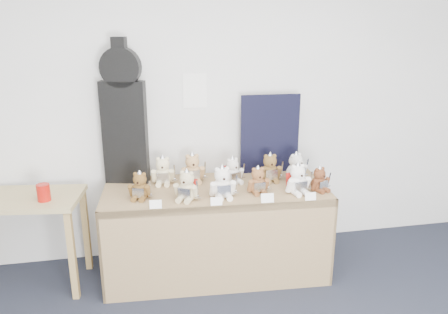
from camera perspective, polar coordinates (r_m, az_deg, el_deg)
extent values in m
plane|color=white|center=(3.90, -3.43, 6.20)|extent=(6.00, 0.00, 6.00)
cube|color=white|center=(3.87, -3.84, 8.64)|extent=(0.21, 0.00, 0.30)
cube|color=olive|center=(3.66, -1.14, -4.47)|extent=(1.89, 0.88, 0.06)
cube|color=olive|center=(3.48, -0.38, -12.18)|extent=(1.85, 0.14, 0.77)
cube|color=olive|center=(3.82, -15.05, -9.95)|extent=(0.07, 0.77, 0.77)
cube|color=olive|center=(4.00, 12.15, -8.47)|extent=(0.07, 0.77, 0.77)
cube|color=tan|center=(3.80, -25.18, -4.99)|extent=(1.00, 0.65, 0.04)
cube|color=#9C7843|center=(3.63, -19.22, -12.11)|extent=(0.06, 0.06, 0.74)
cube|color=#9C7843|center=(4.01, -17.57, -9.08)|extent=(0.06, 0.06, 0.74)
cube|color=black|center=(3.76, -12.80, 3.09)|extent=(0.38, 0.20, 0.87)
cylinder|color=black|center=(3.67, -13.36, 11.32)|extent=(0.34, 0.19, 0.33)
cube|color=black|center=(3.66, -13.50, 13.34)|extent=(0.13, 0.12, 0.22)
cube|color=black|center=(3.96, 6.02, 3.00)|extent=(0.54, 0.04, 0.72)
cylinder|color=#B2130B|center=(3.61, -22.50, -4.31)|extent=(0.10, 0.10, 0.13)
ellipsoid|color=brown|center=(3.48, -10.85, -4.36)|extent=(0.17, 0.16, 0.14)
sphere|color=brown|center=(3.45, -10.94, -2.88)|extent=(0.10, 0.10, 0.10)
cylinder|color=brown|center=(3.41, -11.15, -3.25)|extent=(0.05, 0.04, 0.04)
sphere|color=black|center=(3.40, -11.23, -3.35)|extent=(0.02, 0.02, 0.02)
sphere|color=brown|center=(3.44, -11.52, -2.21)|extent=(0.03, 0.03, 0.03)
sphere|color=brown|center=(3.42, -10.44, -2.26)|extent=(0.03, 0.03, 0.03)
cylinder|color=brown|center=(3.48, -12.02, -4.29)|extent=(0.06, 0.09, 0.11)
cylinder|color=brown|center=(3.44, -9.86, -4.41)|extent=(0.06, 0.09, 0.11)
cylinder|color=brown|center=(3.46, -11.57, -5.25)|extent=(0.07, 0.10, 0.04)
cylinder|color=brown|center=(3.44, -10.54, -5.32)|extent=(0.07, 0.10, 0.04)
cube|color=white|center=(3.43, -11.13, -4.64)|extent=(0.09, 0.04, 0.08)
cone|color=white|center=(3.43, -10.98, -2.18)|extent=(0.09, 0.09, 0.07)
cube|color=white|center=(3.42, -9.59, -4.16)|extent=(0.02, 0.04, 0.15)
cube|color=white|center=(3.44, -9.54, -5.05)|extent=(0.04, 0.02, 0.01)
ellipsoid|color=#C9B98E|center=(3.41, -4.84, -4.47)|extent=(0.20, 0.19, 0.16)
sphere|color=#C9B98E|center=(3.37, -4.88, -2.82)|extent=(0.11, 0.11, 0.11)
cylinder|color=#C9B98E|center=(3.33, -5.18, -3.23)|extent=(0.05, 0.05, 0.05)
sphere|color=black|center=(3.32, -5.29, -3.33)|extent=(0.02, 0.02, 0.02)
sphere|color=#C9B98E|center=(3.37, -5.49, -2.04)|extent=(0.04, 0.04, 0.04)
sphere|color=#C9B98E|center=(3.34, -4.30, -2.16)|extent=(0.04, 0.04, 0.04)
cylinder|color=#C9B98E|center=(3.41, -6.13, -4.33)|extent=(0.08, 0.10, 0.12)
cylinder|color=#C9B98E|center=(3.36, -3.78, -4.60)|extent=(0.08, 0.10, 0.12)
cylinder|color=#C9B98E|center=(3.39, -5.71, -5.43)|extent=(0.09, 0.11, 0.05)
cylinder|color=#C9B98E|center=(3.36, -4.59, -5.57)|extent=(0.09, 0.11, 0.05)
cube|color=white|center=(3.35, -5.21, -4.78)|extent=(0.10, 0.06, 0.09)
cone|color=white|center=(3.35, -4.90, -2.04)|extent=(0.10, 0.10, 0.07)
cube|color=white|center=(3.34, -3.47, -4.34)|extent=(0.03, 0.04, 0.16)
cube|color=white|center=(3.36, -3.45, -5.34)|extent=(0.04, 0.03, 0.01)
cube|color=maroon|center=(3.45, -4.49, -3.95)|extent=(0.12, 0.08, 0.14)
ellipsoid|color=white|center=(3.44, -0.25, -4.12)|extent=(0.17, 0.15, 0.17)
sphere|color=white|center=(3.40, -0.25, -2.37)|extent=(0.12, 0.12, 0.12)
cylinder|color=white|center=(3.36, -0.06, -2.80)|extent=(0.05, 0.03, 0.05)
sphere|color=black|center=(3.34, 0.01, -2.91)|extent=(0.02, 0.02, 0.02)
sphere|color=white|center=(3.38, -0.91, -1.66)|extent=(0.04, 0.04, 0.04)
sphere|color=white|center=(3.39, 0.40, -1.56)|extent=(0.04, 0.04, 0.04)
cylinder|color=white|center=(3.40, -1.48, -4.22)|extent=(0.05, 0.09, 0.13)
cylinder|color=white|center=(3.44, 1.12, -4.00)|extent=(0.05, 0.09, 0.13)
cylinder|color=white|center=(3.40, -0.65, -5.26)|extent=(0.05, 0.11, 0.05)
cylinder|color=white|center=(3.41, 0.58, -5.15)|extent=(0.05, 0.11, 0.05)
cube|color=white|center=(3.38, -0.01, -4.44)|extent=(0.11, 0.02, 0.09)
cone|color=white|center=(3.38, -0.25, -1.54)|extent=(0.10, 0.10, 0.08)
cube|color=white|center=(3.42, 1.57, -3.65)|extent=(0.01, 0.04, 0.17)
cube|color=white|center=(3.45, 1.57, -4.69)|extent=(0.05, 0.01, 0.01)
ellipsoid|color=brown|center=(3.55, 4.41, -3.69)|extent=(0.15, 0.13, 0.14)
sphere|color=brown|center=(3.51, 4.44, -2.24)|extent=(0.10, 0.10, 0.10)
cylinder|color=brown|center=(3.48, 4.66, -2.60)|extent=(0.04, 0.03, 0.04)
sphere|color=black|center=(3.46, 4.74, -2.68)|extent=(0.02, 0.02, 0.02)
sphere|color=brown|center=(3.49, 3.93, -1.66)|extent=(0.03, 0.03, 0.03)
sphere|color=brown|center=(3.51, 4.98, -1.57)|extent=(0.03, 0.03, 0.03)
cylinder|color=brown|center=(3.51, 3.45, -3.78)|extent=(0.04, 0.08, 0.11)
cylinder|color=brown|center=(3.55, 5.54, -3.59)|extent=(0.04, 0.08, 0.11)
cylinder|color=brown|center=(3.51, 4.14, -4.64)|extent=(0.05, 0.09, 0.04)
cylinder|color=brown|center=(3.53, 5.14, -4.54)|extent=(0.05, 0.09, 0.04)
cube|color=white|center=(3.50, 4.69, -3.95)|extent=(0.09, 0.02, 0.08)
cone|color=white|center=(3.50, 4.46, -1.56)|extent=(0.09, 0.09, 0.07)
cube|color=white|center=(3.54, 5.93, -3.29)|extent=(0.01, 0.04, 0.15)
cube|color=white|center=(3.56, 5.90, -4.15)|extent=(0.04, 0.01, 0.01)
ellipsoid|color=white|center=(3.57, 9.51, -3.60)|extent=(0.18, 0.16, 0.16)
sphere|color=white|center=(3.53, 9.60, -1.95)|extent=(0.12, 0.12, 0.12)
cylinder|color=white|center=(3.49, 10.00, -2.34)|extent=(0.05, 0.03, 0.05)
sphere|color=black|center=(3.48, 10.14, -2.43)|extent=(0.02, 0.02, 0.02)
sphere|color=white|center=(3.50, 9.08, -1.31)|extent=(0.04, 0.04, 0.04)
sphere|color=white|center=(3.54, 10.18, -1.17)|extent=(0.04, 0.04, 0.04)
cylinder|color=white|center=(3.51, 8.58, -3.74)|extent=(0.06, 0.09, 0.12)
cylinder|color=white|center=(3.59, 10.75, -3.42)|extent=(0.06, 0.09, 0.12)
cylinder|color=white|center=(3.52, 9.41, -4.68)|extent=(0.06, 0.11, 0.05)
cylinder|color=white|center=(3.56, 10.44, -4.51)|extent=(0.06, 0.11, 0.05)
cube|color=white|center=(3.52, 10.02, -3.87)|extent=(0.11, 0.03, 0.09)
cone|color=white|center=(3.52, 9.64, -1.17)|extent=(0.10, 0.10, 0.08)
cube|color=white|center=(3.58, 11.21, -3.07)|extent=(0.02, 0.04, 0.17)
cube|color=white|center=(3.60, 11.15, -4.03)|extent=(0.05, 0.01, 0.01)
cube|color=maroon|center=(3.61, 9.05, -3.10)|extent=(0.13, 0.05, 0.15)
ellipsoid|color=brown|center=(3.66, 12.28, -3.45)|extent=(0.16, 0.15, 0.13)
sphere|color=brown|center=(3.63, 12.37, -2.14)|extent=(0.10, 0.10, 0.10)
cylinder|color=brown|center=(3.60, 12.81, -2.43)|extent=(0.05, 0.03, 0.04)
sphere|color=black|center=(3.59, 12.96, -2.50)|extent=(0.02, 0.02, 0.02)
sphere|color=brown|center=(3.60, 12.04, -1.66)|extent=(0.03, 0.03, 0.03)
sphere|color=brown|center=(3.64, 12.78, -1.49)|extent=(0.03, 0.03, 0.03)
cylinder|color=brown|center=(3.60, 11.73, -3.62)|extent=(0.06, 0.08, 0.10)
cylinder|color=brown|center=(3.69, 13.19, -3.25)|extent=(0.06, 0.08, 0.10)
cylinder|color=brown|center=(3.62, 12.39, -4.32)|extent=(0.07, 0.09, 0.04)
cylinder|color=brown|center=(3.66, 13.08, -4.13)|extent=(0.07, 0.09, 0.04)
cube|color=white|center=(3.62, 12.84, -3.64)|extent=(0.09, 0.04, 0.07)
cone|color=white|center=(3.62, 12.41, -1.52)|extent=(0.08, 0.08, 0.06)
cube|color=white|center=(3.69, 13.54, -2.95)|extent=(0.02, 0.03, 0.14)
cube|color=white|center=(3.70, 13.48, -3.72)|extent=(0.04, 0.02, 0.01)
ellipsoid|color=beige|center=(3.76, -7.95, -2.46)|extent=(0.17, 0.15, 0.16)
sphere|color=beige|center=(3.73, -8.01, -0.93)|extent=(0.12, 0.12, 0.12)
cylinder|color=beige|center=(3.68, -8.06, -1.30)|extent=(0.05, 0.03, 0.05)
sphere|color=black|center=(3.67, -8.08, -1.38)|extent=(0.02, 0.02, 0.02)
sphere|color=beige|center=(3.72, -8.62, -0.28)|extent=(0.04, 0.04, 0.04)
sphere|color=beige|center=(3.71, -7.46, -0.26)|extent=(0.04, 0.04, 0.04)
cylinder|color=beige|center=(3.75, -9.12, -2.47)|extent=(0.05, 0.09, 0.12)
cylinder|color=beige|center=(3.74, -6.82, -2.43)|extent=(0.05, 0.09, 0.12)
cylinder|color=beige|center=(3.73, -8.52, -3.41)|extent=(0.06, 0.11, 0.05)
cylinder|color=beige|center=(3.72, -7.43, -3.39)|extent=(0.06, 0.11, 0.05)
cube|color=white|center=(3.70, -8.01, -2.72)|extent=(0.10, 0.03, 0.09)
cone|color=white|center=(3.71, -8.04, -0.21)|extent=(0.10, 0.10, 0.08)
cube|color=white|center=(3.72, -6.48, -2.14)|extent=(0.02, 0.04, 0.17)
cube|color=white|center=(3.74, -6.44, -3.06)|extent=(0.05, 0.01, 0.01)
ellipsoid|color=tan|center=(3.78, -4.13, -2.17)|extent=(0.17, 0.15, 0.16)
sphere|color=tan|center=(3.75, -4.17, -0.58)|extent=(0.12, 0.12, 0.12)
cylinder|color=tan|center=(3.70, -4.04, -0.95)|extent=(0.05, 0.03, 0.05)
sphere|color=black|center=(3.69, -3.99, -1.04)|extent=(0.02, 0.02, 0.02)
sphere|color=tan|center=(3.73, -4.78, 0.07)|extent=(0.04, 0.04, 0.04)
sphere|color=tan|center=(3.74, -3.59, 0.15)|extent=(0.04, 0.04, 0.04)
cylinder|color=tan|center=(3.75, -5.27, -2.24)|extent=(0.05, 0.09, 0.12)
cylinder|color=tan|center=(3.77, -2.91, -2.07)|extent=(0.05, 0.09, 0.12)
cylinder|color=tan|center=(3.74, -4.54, -3.18)|extent=(0.05, 0.11, 0.05)
cylinder|color=tan|center=(3.75, -3.42, -3.09)|extent=(0.05, 0.11, 0.05)
cube|color=white|center=(3.72, -3.98, -2.43)|extent=(0.11, 0.02, 0.09)
cone|color=white|center=(3.73, -4.18, 0.17)|extent=(0.10, 0.10, 0.08)
cube|color=white|center=(3.76, -2.51, -1.75)|extent=(0.01, 0.04, 0.17)
cube|color=white|center=(3.78, -2.50, -2.69)|extent=(0.05, 0.01, 0.01)
ellipsoid|color=silver|center=(3.75, 1.10, -2.43)|extent=(0.18, 0.17, 0.15)
sphere|color=silver|center=(3.72, 1.10, -1.01)|extent=(0.11, 0.11, 0.11)
cylinder|color=silver|center=(3.69, 1.49, -1.31)|extent=(0.05, 0.04, 0.05)
sphere|color=black|center=(3.67, 1.62, -1.38)|extent=(0.02, 0.02, 0.02)
sphere|color=silver|center=(3.69, 0.65, -0.48)|extent=(0.03, 0.03, 0.03)
sphere|color=silver|center=(3.72, 1.56, -0.31)|extent=(0.03, 0.03, 0.03)
cylinder|color=silver|center=(3.70, 0.34, -2.59)|extent=(0.07, 0.09, 0.11)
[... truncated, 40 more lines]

